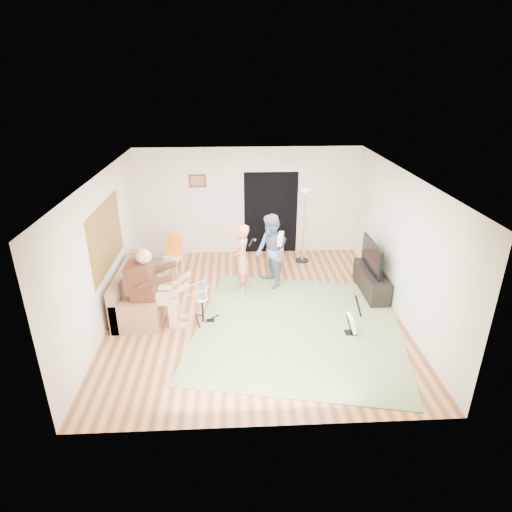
# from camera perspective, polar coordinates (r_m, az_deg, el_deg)

# --- Properties ---
(floor) EXTENTS (6.00, 6.00, 0.00)m
(floor) POSITION_cam_1_polar(r_m,az_deg,el_deg) (8.53, -0.12, -7.28)
(floor) COLOR brown
(floor) RESTS_ON ground
(walls) EXTENTS (5.50, 6.00, 2.70)m
(walls) POSITION_cam_1_polar(r_m,az_deg,el_deg) (7.92, -0.13, 1.13)
(walls) COLOR beige
(walls) RESTS_ON floor
(ceiling) EXTENTS (6.00, 6.00, 0.00)m
(ceiling) POSITION_cam_1_polar(r_m,az_deg,el_deg) (7.51, -0.14, 10.70)
(ceiling) COLOR white
(ceiling) RESTS_ON walls
(window_blinds) EXTENTS (0.00, 2.05, 2.05)m
(window_blinds) POSITION_cam_1_polar(r_m,az_deg,el_deg) (8.37, -19.34, 2.48)
(window_blinds) COLOR olive
(window_blinds) RESTS_ON walls
(doorway) EXTENTS (2.10, 0.00, 2.10)m
(doorway) POSITION_cam_1_polar(r_m,az_deg,el_deg) (10.86, 1.98, 5.74)
(doorway) COLOR black
(doorway) RESTS_ON walls
(picture_frame) EXTENTS (0.42, 0.03, 0.32)m
(picture_frame) POSITION_cam_1_polar(r_m,az_deg,el_deg) (10.63, -7.82, 9.90)
(picture_frame) COLOR #3F2314
(picture_frame) RESTS_ON walls
(area_rug) EXTENTS (4.37, 4.47, 0.02)m
(area_rug) POSITION_cam_1_polar(r_m,az_deg,el_deg) (8.05, 5.72, -9.41)
(area_rug) COLOR #6A804E
(area_rug) RESTS_ON floor
(sofa) EXTENTS (0.85, 2.06, 0.83)m
(sofa) POSITION_cam_1_polar(r_m,az_deg,el_deg) (8.84, -15.28, -4.92)
(sofa) COLOR #8A6045
(sofa) RESTS_ON floor
(drummer) EXTENTS (0.98, 0.55, 1.51)m
(drummer) POSITION_cam_1_polar(r_m,az_deg,el_deg) (8.05, -13.32, -5.16)
(drummer) COLOR #4C2315
(drummer) RESTS_ON sofa
(drum_kit) EXTENTS (0.36, 0.65, 0.67)m
(drum_kit) POSITION_cam_1_polar(r_m,az_deg,el_deg) (8.08, -7.14, -6.96)
(drum_kit) COLOR black
(drum_kit) RESTS_ON floor
(singer) EXTENTS (0.36, 0.54, 1.48)m
(singer) POSITION_cam_1_polar(r_m,az_deg,el_deg) (8.97, -1.93, -0.34)
(singer) COLOR #EB7666
(singer) RESTS_ON floor
(microphone) EXTENTS (0.06, 0.06, 0.24)m
(microphone) POSITION_cam_1_polar(r_m,az_deg,el_deg) (8.84, -0.67, 1.85)
(microphone) COLOR black
(microphone) RESTS_ON singer
(guitarist) EXTENTS (0.83, 0.94, 1.62)m
(guitarist) POSITION_cam_1_polar(r_m,az_deg,el_deg) (9.13, 2.01, 0.58)
(guitarist) COLOR slate
(guitarist) RESTS_ON floor
(guitar_held) EXTENTS (0.26, 0.61, 0.26)m
(guitar_held) POSITION_cam_1_polar(r_m,az_deg,el_deg) (9.04, 3.30, 2.31)
(guitar_held) COLOR white
(guitar_held) RESTS_ON guitarist
(guitar_spare) EXTENTS (0.28, 0.25, 0.79)m
(guitar_spare) POSITION_cam_1_polar(r_m,az_deg,el_deg) (7.91, 12.70, -8.70)
(guitar_spare) COLOR black
(guitar_spare) RESTS_ON floor
(torchiere_lamp) EXTENTS (0.33, 0.33, 1.83)m
(torchiere_lamp) POSITION_cam_1_polar(r_m,az_deg,el_deg) (10.28, 6.45, 5.75)
(torchiere_lamp) COLOR black
(torchiere_lamp) RESTS_ON floor
(dining_chair) EXTENTS (0.48, 0.51, 0.93)m
(dining_chair) POSITION_cam_1_polar(r_m,az_deg,el_deg) (10.02, -11.03, -0.69)
(dining_chair) COLOR beige
(dining_chair) RESTS_ON floor
(tv_cabinet) EXTENTS (0.40, 1.40, 0.50)m
(tv_cabinet) POSITION_cam_1_polar(r_m,az_deg,el_deg) (9.41, 15.08, -3.30)
(tv_cabinet) COLOR black
(tv_cabinet) RESTS_ON floor
(television) EXTENTS (0.06, 1.15, 0.61)m
(television) POSITION_cam_1_polar(r_m,az_deg,el_deg) (9.15, 15.18, 0.05)
(television) COLOR black
(television) RESTS_ON tv_cabinet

